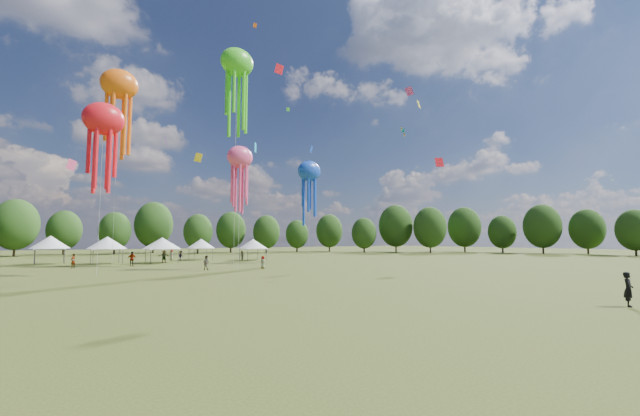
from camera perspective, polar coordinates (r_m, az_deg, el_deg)
ground at (r=20.77m, az=25.21°, el=-13.92°), size 300.00×300.00×0.00m
observer_main at (r=26.61m, az=38.15°, el=-9.25°), size 0.78×0.67×1.82m
spectator_near at (r=47.70m, az=-16.20°, el=-7.65°), size 1.01×1.01×1.65m
spectators_far at (r=63.74m, az=-20.29°, el=-6.68°), size 25.14×27.53×1.92m
festival_tents at (r=66.63m, az=-22.95°, el=-4.72°), size 33.68×11.15×4.07m
show_kites at (r=55.31m, az=-17.90°, el=12.05°), size 32.03×18.22×29.35m
small_kites at (r=60.50m, az=-15.34°, el=23.90°), size 79.09×65.35×44.08m
treeline at (r=74.30m, az=-23.85°, el=-1.86°), size 201.57×95.24×13.43m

